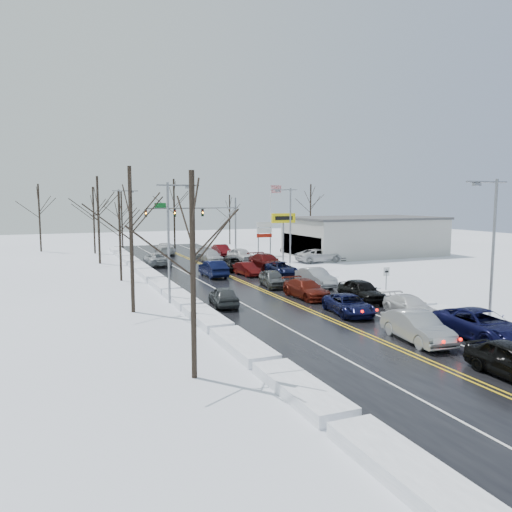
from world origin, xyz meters
name	(u,v)px	position (x,y,z in m)	size (l,w,h in m)	color
ground	(254,287)	(0.00, 0.00, 0.00)	(160.00, 160.00, 0.00)	white
road_surface	(246,283)	(0.00, 2.00, 0.01)	(14.00, 84.00, 0.01)	black
snow_bank_left	(165,289)	(-7.60, 2.00, 0.00)	(1.71, 72.00, 0.51)	white
snow_bank_right	(318,278)	(7.60, 2.00, 0.00)	(1.71, 72.00, 0.51)	white
traffic_signal_mast	(202,215)	(3.45, 27.99, 5.48)	(13.28, 0.39, 8.00)	slate
tires_plus_sign	(283,221)	(10.50, 15.99, 4.99)	(3.20, 0.34, 6.00)	slate
used_vehicles_sign	(264,232)	(10.50, 22.00, 3.32)	(2.20, 0.22, 4.65)	slate
speed_limit_sign	(386,276)	(8.20, -8.00, 1.63)	(0.55, 0.09, 2.35)	slate
flagpole	(272,211)	(15.17, 30.00, 5.93)	(1.87, 1.20, 10.00)	silver
dealership_building	(364,236)	(23.98, 18.00, 2.66)	(20.40, 12.40, 5.30)	#A8A8A4
streetlight_se	(491,240)	(8.30, -18.00, 5.31)	(3.20, 0.25, 9.00)	slate
streetlight_ne	(289,221)	(8.30, 10.00, 5.31)	(3.20, 0.25, 9.00)	slate
streetlight_sw	(171,233)	(-8.30, -4.00, 5.31)	(3.20, 0.25, 9.00)	slate
streetlight_nw	(121,219)	(-8.30, 24.00, 5.31)	(3.20, 0.25, 9.00)	slate
tree_left_a	(192,235)	(-11.00, -20.00, 6.29)	(3.60, 3.60, 9.00)	#2D231C
tree_left_b	(131,211)	(-11.50, -6.00, 6.99)	(4.00, 4.00, 10.00)	#2D231C
tree_left_c	(119,219)	(-10.50, 8.00, 5.94)	(3.40, 3.40, 8.50)	#2D231C
tree_left_d	(98,203)	(-11.20, 22.00, 7.33)	(4.20, 4.20, 10.50)	#2D231C
tree_left_e	(93,207)	(-10.80, 34.00, 6.64)	(3.80, 3.80, 9.50)	#2D231C
tree_far_a	(39,204)	(-18.00, 40.00, 6.99)	(4.00, 4.00, 10.00)	#2D231C
tree_far_b	(122,208)	(-6.00, 41.00, 6.29)	(3.60, 3.60, 9.00)	#2D231C
tree_far_c	(174,200)	(2.00, 39.00, 7.68)	(4.40, 4.40, 11.00)	#2D231C
tree_far_d	(230,210)	(12.00, 40.50, 5.94)	(3.40, 3.40, 8.50)	#2D231C
tree_far_e	(311,201)	(28.00, 41.00, 7.33)	(4.20, 4.20, 10.50)	#2D231C
queued_car_1	(417,342)	(1.77, -19.29, 0.00)	(1.75, 5.01, 1.65)	#95989C
queued_car_2	(348,314)	(1.91, -12.27, 0.00)	(2.22, 4.81, 1.34)	#0B0E33
queued_car_3	(306,298)	(1.88, -6.24, 0.00)	(2.06, 5.06, 1.47)	#54130B
queued_car_4	(273,287)	(1.56, -0.61, 0.00)	(1.76, 4.38, 1.49)	#3F4244
queued_car_5	(247,275)	(1.82, 6.47, 0.00)	(1.41, 4.04, 1.33)	#490909
queued_car_6	(234,270)	(1.83, 10.43, 0.00)	(2.33, 5.05, 1.40)	black
queued_car_7	(212,262)	(1.71, 18.15, 0.00)	(2.04, 5.01, 1.45)	#ABADB3
queued_car_8	(199,257)	(1.74, 23.94, 0.00)	(1.59, 3.96, 1.35)	#989BA0
queued_car_10	(480,339)	(5.42, -20.24, 0.00)	(2.72, 5.91, 1.64)	black
queued_car_11	(409,316)	(5.44, -14.24, 0.00)	(1.88, 4.62, 1.34)	silver
queued_car_12	(361,301)	(5.26, -8.90, 0.00)	(1.95, 4.85, 1.65)	black
queued_car_13	(316,286)	(5.20, -1.84, 0.00)	(1.71, 4.90, 1.61)	#9A9CA2
queued_car_14	(281,275)	(5.29, 5.50, 0.00)	(2.21, 4.79, 1.33)	black
queued_car_15	(266,269)	(5.45, 9.72, 0.00)	(2.41, 5.92, 1.72)	#480909
queued_car_16	(241,262)	(5.32, 17.31, 0.00)	(2.00, 4.98, 1.70)	silver
queued_car_17	(222,256)	(5.11, 24.43, 0.00)	(1.62, 4.65, 1.53)	#550B0F
oncoming_car_0	(213,277)	(-1.58, 7.03, 0.00)	(1.75, 5.01, 1.65)	black
oncoming_car_1	(157,265)	(-5.14, 17.65, 0.00)	(2.58, 5.59, 1.55)	#AAADB2
oncoming_car_2	(165,255)	(-1.84, 28.68, 0.00)	(2.37, 5.82, 1.69)	silver
oncoming_car_3	(224,306)	(-5.07, -6.48, 0.00)	(1.71, 4.25, 1.45)	#3A3D3F
parked_car_0	(319,262)	(14.05, 13.13, 0.00)	(2.71, 5.88, 1.63)	silver
parked_car_1	(332,260)	(16.86, 14.58, 0.00)	(2.13, 5.25, 1.52)	black
parked_car_2	(290,254)	(15.13, 23.24, 0.00)	(1.59, 3.94, 1.34)	black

